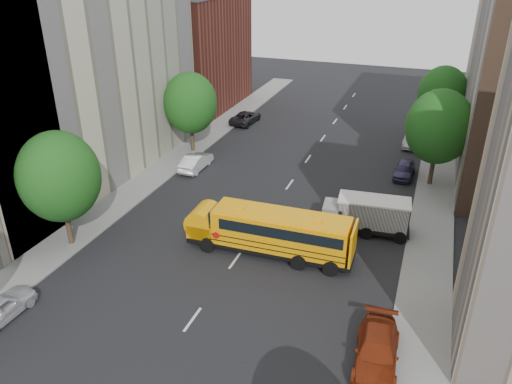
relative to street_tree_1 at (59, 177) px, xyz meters
The scene contains 17 objects.
ground 12.71m from the street_tree_1, 19.98° to the left, with size 120.00×120.00×0.00m, color black.
sidewalk_left 10.26m from the street_tree_1, 93.18° to the left, with size 3.00×80.00×0.12m, color slate.
sidewalk_right 24.72m from the street_tree_1, 21.80° to the left, with size 3.00×80.00×0.12m, color slate.
lane_markings 18.48m from the street_tree_1, 51.84° to the left, with size 0.15×64.00×0.01m, color silver.
building_left_cream 13.21m from the street_tree_1, 124.99° to the left, with size 10.00×26.00×20.00m, color beige.
building_left_redbrick 32.79m from the street_tree_1, 102.34° to the left, with size 10.00×15.00×13.00m, color maroon.
street_tree_1 is the anchor object (origin of this frame).
street_tree_2 18.00m from the street_tree_1, 90.00° to the left, with size 4.99×4.99×7.71m.
street_tree_4 28.43m from the street_tree_1, 39.29° to the left, with size 5.25×5.25×8.10m.
street_tree_5 37.20m from the street_tree_1, 53.75° to the left, with size 4.86×4.86×7.51m.
school_bus 13.60m from the street_tree_1, 15.86° to the left, with size 10.84×2.87×3.04m.
safari_truck 20.34m from the street_tree_1, 24.98° to the left, with size 6.17×2.75×2.57m.
parked_car_1 15.02m from the street_tree_1, 81.22° to the left, with size 1.50×4.30×1.42m, color silver.
parked_car_2 28.30m from the street_tree_1, 86.69° to the left, with size 2.22×4.81×1.34m, color black.
parked_car_3 21.36m from the street_tree_1, 10.24° to the right, with size 2.00×4.92×1.43m, color maroon.
parked_car_4 27.73m from the street_tree_1, 43.72° to the left, with size 1.56×3.87×1.32m, color #322D50.
parked_car_5 34.01m from the street_tree_1, 53.63° to the left, with size 1.66×4.76×1.57m, color #9B9A96.
Camera 1 is at (10.39, -26.42, 17.85)m, focal length 35.00 mm.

